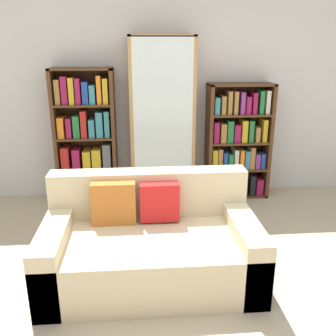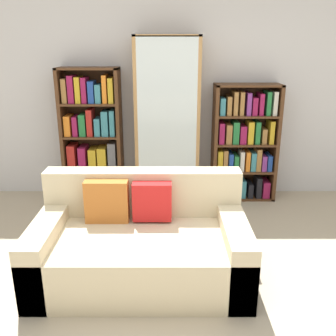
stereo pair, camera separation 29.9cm
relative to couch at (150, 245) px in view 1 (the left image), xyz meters
The scene contains 7 objects.
ground_plane 0.68m from the couch, 64.10° to the right, with size 16.00×16.00×0.00m, color tan.
wall_back 2.17m from the couch, 81.83° to the left, with size 7.04×0.06×2.70m.
couch is the anchor object (origin of this frame).
bookshelf_left 1.87m from the couch, 112.32° to the left, with size 0.70×0.32×1.58m.
display_cabinet 1.80m from the couch, 82.75° to the left, with size 0.75×0.36×1.93m.
bookshelf_right 2.06m from the couch, 55.68° to the left, with size 0.77×0.32×1.40m.
wine_bottle 1.46m from the couch, 56.06° to the left, with size 0.07×0.07×0.41m.
Camera 1 is at (-0.35, -2.14, 1.83)m, focal length 40.00 mm.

